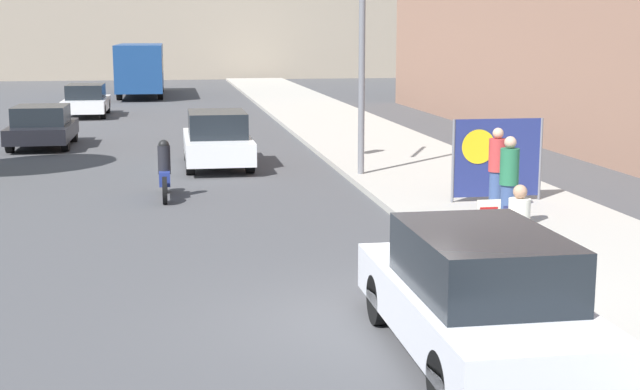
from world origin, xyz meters
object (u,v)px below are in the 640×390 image
jogger_on_sidewalk (509,183)px  pedestrian_behind (497,170)px  seated_protester (520,221)px  motorcycle_on_road (165,173)px  car_on_road_midblock (42,126)px  parked_car_curbside (477,296)px  city_bus_on_road (141,66)px  traffic_light_pole (327,22)px  car_on_road_nearest (217,139)px  car_on_road_distant (86,100)px  protest_banner (496,158)px

jogger_on_sidewalk → pedestrian_behind: (0.37, 1.57, -0.01)m
seated_protester → jogger_on_sidewalk: 2.35m
seated_protester → pedestrian_behind: size_ratio=0.72×
jogger_on_sidewalk → motorcycle_on_road: jogger_on_sidewalk is taller
seated_protester → car_on_road_midblock: bearing=104.8°
seated_protester → jogger_on_sidewalk: (0.69, 2.24, 0.22)m
parked_car_curbside → city_bus_on_road: (-4.99, 44.63, 0.98)m
traffic_light_pole → parked_car_curbside: 13.42m
seated_protester → parked_car_curbside: size_ratio=0.27×
car_on_road_nearest → city_bus_on_road: bearing=95.7°
traffic_light_pole → car_on_road_midblock: traffic_light_pole is taller
car_on_road_distant → parked_car_curbside: bearing=-77.5°
pedestrian_behind → car_on_road_distant: 26.27m
jogger_on_sidewalk → seated_protester: bearing=52.6°
jogger_on_sidewalk → car_on_road_nearest: 10.71m
car_on_road_midblock → traffic_light_pole: bearing=-43.7°
protest_banner → city_bus_on_road: size_ratio=0.19×
traffic_light_pole → parked_car_curbside: traffic_light_pole is taller
protest_banner → car_on_road_distant: (-10.43, 23.14, -0.36)m
parked_car_curbside → motorcycle_on_road: parked_car_curbside is taller
pedestrian_behind → parked_car_curbside: size_ratio=0.38×
motorcycle_on_road → traffic_light_pole: bearing=28.5°
car_on_road_nearest → motorcycle_on_road: (-1.42, -4.61, -0.20)m
city_bus_on_road → pedestrian_behind: bearing=-77.9°
car_on_road_nearest → traffic_light_pole: bearing=-42.1°
traffic_light_pole → car_on_road_midblock: 11.58m
traffic_light_pole → pedestrian_behind: bearing=-66.7°
pedestrian_behind → car_on_road_nearest: (-5.08, 8.04, -0.24)m
pedestrian_behind → car_on_road_midblock: 16.94m
city_bus_on_road → jogger_on_sidewalk: bearing=-78.9°
seated_protester → pedestrian_behind: (1.05, 3.81, 0.21)m
parked_car_curbside → car_on_road_midblock: bearing=109.8°
traffic_light_pole → parked_car_curbside: size_ratio=1.27×
parked_car_curbside → motorcycle_on_road: bearing=108.0°
seated_protester → motorcycle_on_road: bearing=113.0°
seated_protester → car_on_road_nearest: bearing=94.8°
car_on_road_distant → jogger_on_sidewalk: bearing=-69.5°
traffic_light_pole → city_bus_on_road: traffic_light_pole is taller
protest_banner → parked_car_curbside: 9.19m
city_bus_on_road → motorcycle_on_road: bearing=-87.5°
seated_protester → traffic_light_pole: 10.05m
seated_protester → car_on_road_nearest: 12.51m
pedestrian_behind → car_on_road_nearest: pedestrian_behind is taller
parked_car_curbside → city_bus_on_road: size_ratio=0.42×
motorcycle_on_road → car_on_road_nearest: bearing=72.8°
car_on_road_distant → protest_banner: bearing=-65.7°
protest_banner → city_bus_on_road: bearing=103.1°
seated_protester → motorcycle_on_road: 9.06m
protest_banner → car_on_road_nearest: 8.83m
seated_protester → motorcycle_on_road: seated_protester is taller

